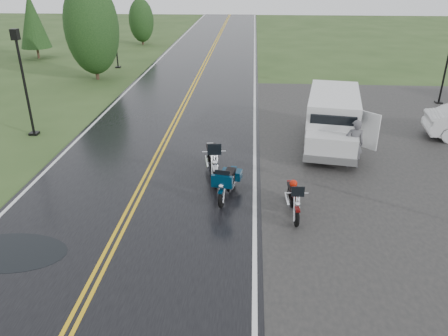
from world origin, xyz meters
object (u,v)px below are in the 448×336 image
at_px(motorcycle_teal, 221,191).
at_px(motorcycle_silver, 215,168).
at_px(lamp_post_far_right, 447,64).
at_px(van_white, 309,133).
at_px(lamp_post_far_left, 115,38).
at_px(lamp_post_near_left, 25,84).
at_px(person_at_van, 354,144).
at_px(motorcycle_red, 297,209).

xyz_separation_m(motorcycle_teal, motorcycle_silver, (-0.31, 1.35, 0.14)).
bearing_deg(motorcycle_silver, lamp_post_far_right, 33.72).
height_order(motorcycle_teal, van_white, van_white).
relative_size(motorcycle_teal, lamp_post_far_right, 0.47).
height_order(motorcycle_silver, lamp_post_far_right, lamp_post_far_right).
bearing_deg(lamp_post_far_right, van_white, -134.50).
bearing_deg(van_white, lamp_post_far_right, 55.15).
relative_size(motorcycle_teal, lamp_post_far_left, 0.47).
bearing_deg(lamp_post_far_right, lamp_post_near_left, -162.86).
relative_size(motorcycle_silver, person_at_van, 1.36).
height_order(van_white, lamp_post_far_right, lamp_post_far_right).
bearing_deg(motorcycle_teal, lamp_post_far_right, 57.65).
relative_size(motorcycle_red, van_white, 0.36).
bearing_deg(motorcycle_red, lamp_post_far_left, 115.83).
relative_size(lamp_post_near_left, lamp_post_far_left, 1.07).
relative_size(van_white, person_at_van, 3.02).
relative_size(motorcycle_silver, lamp_post_near_left, 0.54).
relative_size(motorcycle_silver, van_white, 0.45).
height_order(motorcycle_red, lamp_post_near_left, lamp_post_near_left).
bearing_deg(lamp_post_far_right, lamp_post_far_left, 158.44).
xyz_separation_m(motorcycle_teal, van_white, (3.03, 3.94, 0.48)).
distance_m(motorcycle_teal, lamp_post_far_right, 16.42).
bearing_deg(motorcycle_teal, person_at_van, 46.05).
bearing_deg(motorcycle_teal, motorcycle_silver, 113.08).
xyz_separation_m(lamp_post_near_left, lamp_post_far_left, (-0.25, 14.02, -0.14)).
relative_size(motorcycle_red, motorcycle_teal, 0.99).
xyz_separation_m(motorcycle_red, lamp_post_far_left, (-11.21, 20.92, 1.55)).
relative_size(lamp_post_near_left, lamp_post_far_right, 1.06).
height_order(motorcycle_silver, lamp_post_far_left, lamp_post_far_left).
height_order(motorcycle_red, lamp_post_far_right, lamp_post_far_right).
relative_size(motorcycle_teal, person_at_van, 1.11).
bearing_deg(motorcycle_silver, lamp_post_far_left, 105.33).
height_order(van_white, person_at_van, van_white).
xyz_separation_m(van_white, lamp_post_near_left, (-11.79, 2.03, 1.20)).
bearing_deg(lamp_post_far_left, lamp_post_near_left, -88.98).
relative_size(van_white, lamp_post_far_right, 1.28).
xyz_separation_m(motorcycle_red, motorcycle_silver, (-2.51, 2.28, 0.14)).
height_order(van_white, lamp_post_near_left, lamp_post_near_left).
xyz_separation_m(motorcycle_teal, person_at_van, (4.61, 3.35, 0.31)).
height_order(motorcycle_silver, person_at_van, person_at_van).
bearing_deg(motorcycle_red, motorcycle_teal, 154.65).
xyz_separation_m(person_at_van, lamp_post_far_right, (6.42, 8.72, 1.24)).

